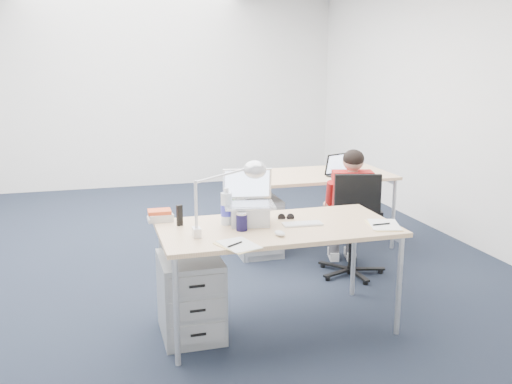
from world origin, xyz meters
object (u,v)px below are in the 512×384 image
at_px(office_chair, 352,246).
at_px(can_koozie, 242,222).
at_px(water_bottle, 226,206).
at_px(sunglasses, 286,217).
at_px(drawer_pedestal_near, 191,296).
at_px(silver_laptop, 249,198).
at_px(drawer_pedestal_far, 257,225).
at_px(desk_far, 310,179).
at_px(cordless_phone, 180,215).
at_px(wireless_keyboard, 302,224).
at_px(computer_mouse, 280,233).
at_px(book_stack, 160,215).
at_px(desk_lamp, 219,198).
at_px(seated_person, 349,209).
at_px(far_cup, 346,165).
at_px(desk_near, 277,232).
at_px(dark_laptop, 346,165).
at_px(bear_figurine, 232,208).
at_px(headphones, 251,217).

bearing_deg(office_chair, can_koozie, -131.56).
distance_m(water_bottle, sunglasses, 0.45).
distance_m(drawer_pedestal_near, silver_laptop, 0.77).
height_order(drawer_pedestal_far, can_koozie, can_koozie).
xyz_separation_m(desk_far, can_koozie, (-1.14, -1.69, 0.11)).
xyz_separation_m(water_bottle, cordless_phone, (-0.31, 0.06, -0.05)).
distance_m(wireless_keyboard, computer_mouse, 0.30).
relative_size(water_bottle, book_stack, 1.48).
xyz_separation_m(silver_laptop, wireless_keyboard, (0.34, -0.12, -0.17)).
xyz_separation_m(office_chair, water_bottle, (-1.25, -0.62, 0.59)).
bearing_deg(cordless_phone, desk_lamp, -70.93).
bearing_deg(silver_laptop, sunglasses, 18.86).
xyz_separation_m(seated_person, far_cup, (0.36, 0.85, 0.23)).
bearing_deg(desk_near, office_chair, 39.04).
bearing_deg(can_koozie, dark_laptop, 45.94).
distance_m(desk_near, desk_far, 1.88).
distance_m(drawer_pedestal_far, wireless_keyboard, 1.64).
height_order(wireless_keyboard, sunglasses, sunglasses).
bearing_deg(desk_near, silver_laptop, 149.69).
relative_size(office_chair, wireless_keyboard, 3.45).
distance_m(desk_far, silver_laptop, 1.89).
bearing_deg(dark_laptop, silver_laptop, -155.92).
distance_m(wireless_keyboard, far_cup, 2.12).
xyz_separation_m(desk_near, silver_laptop, (-0.17, 0.10, 0.23)).
bearing_deg(drawer_pedestal_near, silver_laptop, 8.65).
height_order(desk_far, book_stack, book_stack).
bearing_deg(book_stack, bear_figurine, -4.41).
distance_m(drawer_pedestal_far, computer_mouse, 1.86).
bearing_deg(sunglasses, drawer_pedestal_far, 94.72).
relative_size(desk_near, far_cup, 15.44).
distance_m(seated_person, drawer_pedestal_near, 1.81).
bearing_deg(bear_figurine, sunglasses, -46.13).
xyz_separation_m(silver_laptop, headphones, (0.04, 0.10, -0.16)).
xyz_separation_m(drawer_pedestal_far, book_stack, (-1.05, -1.19, 0.49)).
bearing_deg(desk_far, dark_laptop, -37.28).
bearing_deg(computer_mouse, desk_lamp, 149.17).
bearing_deg(headphones, sunglasses, -31.81).
bearing_deg(bear_figurine, desk_far, 28.80).
distance_m(drawer_pedestal_near, desk_lamp, 0.74).
distance_m(computer_mouse, cordless_phone, 0.71).
bearing_deg(book_stack, sunglasses, -13.34).
height_order(computer_mouse, far_cup, far_cup).
xyz_separation_m(desk_near, dark_laptop, (1.17, 1.44, 0.16)).
distance_m(can_koozie, far_cup, 2.39).
height_order(drawer_pedestal_far, bear_figurine, bear_figurine).
bearing_deg(sunglasses, seated_person, 54.35).
bearing_deg(sunglasses, desk_lamp, -143.36).
bearing_deg(drawer_pedestal_far, desk_near, -101.07).
relative_size(office_chair, headphones, 4.34).
bearing_deg(office_chair, water_bottle, -138.85).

